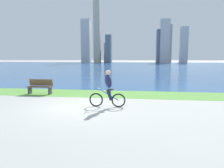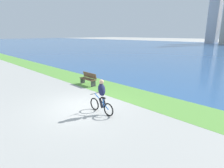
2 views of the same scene
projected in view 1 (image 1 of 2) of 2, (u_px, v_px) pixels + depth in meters
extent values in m
plane|color=#9E9E99|center=(79.00, 107.00, 9.11)|extent=(300.00, 300.00, 0.00)
cube|color=#59933D|center=(95.00, 94.00, 12.41)|extent=(120.00, 2.56, 0.01)
cube|color=#2D568C|center=(128.00, 66.00, 52.81)|extent=(300.00, 79.64, 0.00)
torus|color=black|center=(96.00, 100.00, 9.08)|extent=(0.63, 0.06, 0.63)
torus|color=black|center=(118.00, 100.00, 8.95)|extent=(0.63, 0.06, 0.63)
cylinder|color=blue|center=(108.00, 94.00, 8.98)|extent=(0.99, 0.04, 0.60)
cylinder|color=blue|center=(111.00, 95.00, 8.97)|extent=(0.04, 0.04, 0.46)
cube|color=black|center=(111.00, 90.00, 8.94)|extent=(0.24, 0.10, 0.05)
cylinder|color=black|center=(97.00, 88.00, 9.00)|extent=(0.03, 0.52, 0.03)
ellipsoid|color=#1E234C|center=(108.00, 81.00, 8.90)|extent=(0.40, 0.36, 0.65)
sphere|color=#D8AD84|center=(108.00, 73.00, 8.85)|extent=(0.22, 0.22, 0.22)
cylinder|color=#26262D|center=(109.00, 95.00, 8.88)|extent=(0.27, 0.11, 0.49)
cylinder|color=#26262D|center=(110.00, 94.00, 9.07)|extent=(0.27, 0.11, 0.49)
cube|color=brown|center=(40.00, 87.00, 12.18)|extent=(1.50, 0.45, 0.04)
cube|color=brown|center=(41.00, 82.00, 12.34)|extent=(1.50, 0.11, 0.40)
cube|color=#38383D|center=(50.00, 91.00, 12.13)|extent=(0.08, 0.37, 0.45)
cube|color=#38383D|center=(30.00, 90.00, 12.29)|extent=(0.08, 0.37, 0.45)
cube|color=#B7B7BC|center=(86.00, 41.00, 84.76)|extent=(3.69, 3.75, 17.98)
cube|color=#ADA899|center=(97.00, 32.00, 80.07)|extent=(2.53, 2.84, 24.67)
cube|color=#ADA899|center=(108.00, 53.00, 85.88)|extent=(2.56, 4.37, 8.19)
cube|color=slate|center=(109.00, 49.00, 81.46)|extent=(2.26, 3.79, 11.20)
cube|color=slate|center=(161.00, 46.00, 81.62)|extent=(3.55, 4.09, 13.33)
cube|color=#B7B7BC|center=(165.00, 41.00, 80.10)|extent=(3.70, 3.42, 17.21)
cube|color=#ADA899|center=(166.00, 44.00, 80.67)|extent=(4.03, 3.09, 15.15)
cube|color=#B7B7BC|center=(184.00, 45.00, 79.65)|extent=(2.80, 2.98, 14.20)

